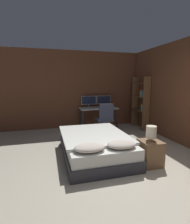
{
  "coord_description": "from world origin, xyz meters",
  "views": [
    {
      "loc": [
        -1.31,
        -2.12,
        1.62
      ],
      "look_at": [
        0.04,
        2.76,
        0.75
      ],
      "focal_mm": 28.0,
      "sensor_mm": 36.0,
      "label": 1
    }
  ],
  "objects": [
    {
      "name": "office_chair",
      "position": [
        0.41,
        2.97,
        0.4
      ],
      "size": [
        0.52,
        0.52,
        0.97
      ],
      "color": "black",
      "rests_on": "ground_plane"
    },
    {
      "name": "ground_plane",
      "position": [
        0.0,
        0.0,
        0.0
      ],
      "size": [
        20.0,
        20.0,
        0.0
      ],
      "primitive_type": "plane",
      "color": "#B2A893"
    },
    {
      "name": "keyboard",
      "position": [
        0.41,
        3.47,
        0.74
      ],
      "size": [
        0.4,
        0.13,
        0.02
      ],
      "color": "#B7B7BC",
      "rests_on": "desk"
    },
    {
      "name": "bed",
      "position": [
        -0.34,
        1.41,
        0.25
      ],
      "size": [
        1.39,
        2.01,
        0.56
      ],
      "color": "#2D2D33",
      "rests_on": "ground_plane"
    },
    {
      "name": "desk",
      "position": [
        0.41,
        3.7,
        0.64
      ],
      "size": [
        1.31,
        0.66,
        0.73
      ],
      "color": "beige",
      "rests_on": "ground_plane"
    },
    {
      "name": "bookshelf",
      "position": [
        1.87,
        3.28,
        1.0
      ],
      "size": [
        0.26,
        0.79,
        1.8
      ],
      "color": "brown",
      "rests_on": "ground_plane"
    },
    {
      "name": "monitor_left",
      "position": [
        0.13,
        3.92,
        0.97
      ],
      "size": [
        0.54,
        0.16,
        0.4
      ],
      "color": "#B7B7BC",
      "rests_on": "desk"
    },
    {
      "name": "wall_side_right",
      "position": [
        2.05,
        1.5,
        1.35
      ],
      "size": [
        0.06,
        12.0,
        2.7
      ],
      "color": "brown",
      "rests_on": "ground_plane"
    },
    {
      "name": "monitor_right",
      "position": [
        0.69,
        3.92,
        0.97
      ],
      "size": [
        0.54,
        0.16,
        0.4
      ],
      "color": "#B7B7BC",
      "rests_on": "desk"
    },
    {
      "name": "wall_back",
      "position": [
        0.0,
        4.09,
        1.35
      ],
      "size": [
        12.0,
        0.06,
        2.7
      ],
      "color": "brown",
      "rests_on": "ground_plane"
    },
    {
      "name": "nightstand",
      "position": [
        0.6,
        0.72,
        0.25
      ],
      "size": [
        0.39,
        0.42,
        0.49
      ],
      "color": "brown",
      "rests_on": "ground_plane"
    },
    {
      "name": "bedside_lamp",
      "position": [
        0.6,
        0.72,
        0.67
      ],
      "size": [
        0.2,
        0.2,
        0.3
      ],
      "color": "gray",
      "rests_on": "nightstand"
    },
    {
      "name": "computer_mouse",
      "position": [
        0.7,
        3.47,
        0.75
      ],
      "size": [
        0.07,
        0.05,
        0.04
      ],
      "color": "#B7B7BC",
      "rests_on": "desk"
    }
  ]
}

